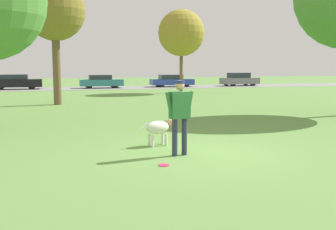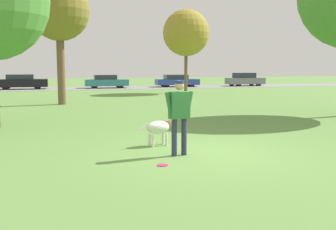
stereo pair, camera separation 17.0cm
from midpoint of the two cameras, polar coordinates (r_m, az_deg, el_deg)
The scene contains 11 objects.
ground_plane at distance 9.67m, azimuth 5.59°, elevation -5.55°, with size 120.00×120.00×0.00m, color #608C42.
far_road_strip at distance 37.87m, azimuth -10.55°, elevation 3.86°, with size 120.00×6.00×0.01m.
person at distance 9.23m, azimuth 2.17°, elevation 0.63°, with size 0.75×0.31×1.78m.
dog at distance 10.46m, azimuth -0.76°, elevation -1.87°, with size 1.06×0.50×0.70m.
frisbee at distance 8.48m, azimuth -0.21°, elevation -7.28°, with size 0.23×0.23×0.02m.
tree_far_right at distance 30.73m, azimuth 2.81°, elevation 11.80°, with size 3.56×3.56×6.40m.
tree_mid_center at distance 22.52m, azimuth -15.31°, elevation 14.25°, with size 3.23×3.23×6.67m.
parked_car_black at distance 37.87m, azimuth -20.34°, elevation 4.54°, with size 4.45×1.67×1.34m.
parked_car_teal at distance 37.87m, azimuth -8.81°, elevation 4.83°, with size 4.06×1.76×1.25m.
parked_car_blue at distance 39.67m, azimuth 1.40°, elevation 4.99°, with size 4.35×2.03×1.22m.
parked_car_grey at distance 42.19m, azimuth 11.21°, elevation 5.07°, with size 3.97×1.88×1.38m.
Camera 2 is at (-3.37, -8.80, 2.13)m, focal length 42.00 mm.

